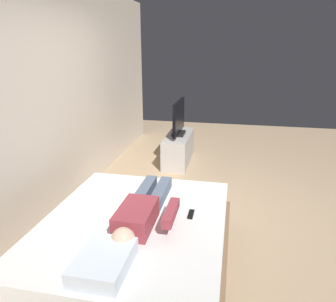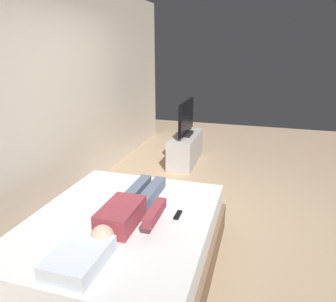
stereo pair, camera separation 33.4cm
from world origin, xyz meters
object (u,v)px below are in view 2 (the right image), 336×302
remote (178,215)px  pillow (79,258)px  person (129,209)px  tv (186,119)px  tv_stand (186,149)px  bed (122,245)px

remote → pillow: bearing=150.5°
pillow → person: size_ratio=0.38×
tv → tv_stand: bearing=0.0°
pillow → tv: tv is taller
person → tv_stand: person is taller
pillow → tv: (3.61, 0.12, 0.18)m
pillow → remote: 0.97m
remote → tv_stand: 2.85m
remote → tv_stand: (2.77, 0.59, -0.30)m
person → tv_stand: bearing=3.7°
person → tv: size_ratio=1.43×
pillow → person: person is taller
bed → pillow: size_ratio=4.10×
pillow → person: (0.69, -0.07, 0.02)m
tv_stand → tv: 0.53m
bed → person: (0.03, -0.07, 0.36)m
pillow → remote: (0.84, -0.48, -0.05)m
remote → tv: size_ratio=0.17×
bed → tv_stand: (2.95, 0.12, -0.01)m
pillow → tv: size_ratio=0.55×
pillow → bed: bearing=-0.0°
person → remote: bearing=-69.5°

